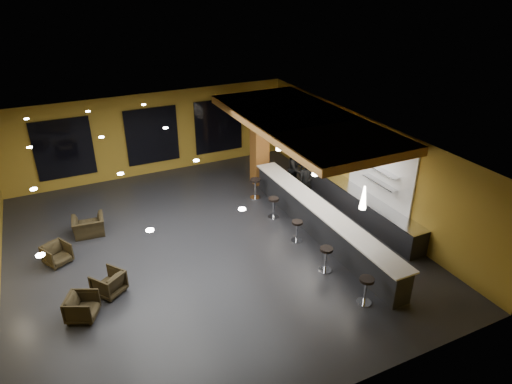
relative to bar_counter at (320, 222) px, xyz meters
name	(u,v)px	position (x,y,z in m)	size (l,w,h in m)	color
floor	(207,247)	(-3.65, 1.00, -0.55)	(12.00, 13.00, 0.10)	black
ceiling	(201,143)	(-3.65, 1.00, 3.05)	(12.00, 13.00, 0.10)	black
wall_back	(151,134)	(-3.65, 7.55, 1.25)	(12.00, 0.10, 3.50)	olive
wall_front	(322,340)	(-3.65, -5.55, 1.25)	(12.00, 0.10, 3.50)	olive
wall_right	(364,164)	(2.40, 1.00, 1.25)	(0.10, 13.00, 3.50)	olive
wood_soffit	(302,121)	(0.35, 2.00, 2.86)	(3.60, 8.00, 0.28)	#9E662E
window_left	(64,149)	(-7.15, 7.44, 1.20)	(2.20, 0.06, 2.40)	black
window_center	(152,136)	(-3.65, 7.44, 1.20)	(2.20, 0.06, 2.40)	black
window_right	(219,126)	(-0.65, 7.44, 1.20)	(2.20, 0.06, 2.40)	black
tile_backsplash	(381,169)	(2.31, 0.00, 1.50)	(0.06, 3.20, 2.40)	white
bar_counter	(320,222)	(0.00, 0.00, 0.00)	(0.60, 8.00, 1.00)	black
bar_top	(321,208)	(0.00, 0.00, 0.52)	(0.78, 8.10, 0.05)	white
prep_counter	(360,205)	(2.00, 0.50, -0.07)	(0.70, 6.00, 0.86)	black
prep_top	(361,194)	(2.00, 0.50, 0.39)	(0.72, 6.00, 0.03)	silver
wall_shelf_lower	(380,182)	(2.17, -0.20, 1.10)	(0.30, 1.50, 0.03)	silver
wall_shelf_upper	(382,170)	(2.17, -0.20, 1.55)	(0.30, 1.50, 0.03)	silver
column	(260,143)	(0.00, 4.60, 1.25)	(0.60, 0.60, 3.50)	brown
pendant_0	(364,198)	(0.00, -2.00, 1.85)	(0.20, 0.20, 0.70)	white
pendant_1	(315,166)	(0.00, 0.50, 1.85)	(0.20, 0.20, 0.70)	white
pendant_2	(279,141)	(0.00, 3.00, 1.85)	(0.20, 0.20, 0.70)	white
staff_a	(306,182)	(0.80, 2.27, 0.34)	(0.61, 0.40, 1.68)	black
staff_b	(296,169)	(1.02, 3.35, 0.42)	(0.89, 0.70, 1.84)	black
staff_c	(308,169)	(1.60, 3.42, 0.27)	(0.76, 0.49, 1.55)	black
armchair_a	(82,307)	(-7.67, -0.75, -0.16)	(0.72, 0.74, 0.68)	black
armchair_b	(109,283)	(-6.89, -0.04, -0.16)	(0.73, 0.75, 0.68)	black
armchair_c	(57,254)	(-8.06, 2.09, -0.18)	(0.69, 0.71, 0.64)	black
armchair_d	(89,226)	(-6.96, 3.38, -0.17)	(1.01, 0.88, 0.65)	black
bar_stool_0	(366,287)	(-0.79, -3.44, 0.02)	(0.41, 0.41, 0.81)	silver
bar_stool_1	(326,256)	(-0.94, -1.76, 0.01)	(0.40, 0.40, 0.80)	silver
bar_stool_2	(297,228)	(-0.88, 0.01, -0.02)	(0.38, 0.38, 0.74)	silver
bar_stool_3	(273,205)	(-0.85, 1.73, 0.00)	(0.39, 0.39, 0.78)	silver
bar_stool_4	(255,186)	(-0.77, 3.39, 0.02)	(0.41, 0.41, 0.81)	silver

